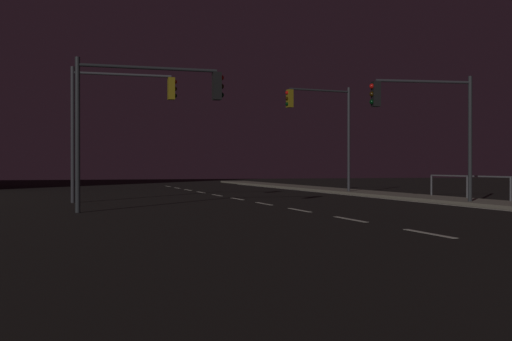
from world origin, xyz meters
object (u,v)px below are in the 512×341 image
Objects in this scene: traffic_light_mid_right at (323,117)px; traffic_light_far_left at (118,108)px; traffic_light_far_center at (146,103)px; traffic_light_near_left at (425,112)px.

traffic_light_far_left is at bearing -157.38° from traffic_light_mid_right.
traffic_light_far_center is at bearing -85.95° from traffic_light_far_left.
traffic_light_near_left is at bearing -27.42° from traffic_light_far_left.
traffic_light_mid_right is 1.14× the size of traffic_light_far_center.
traffic_light_near_left is at bearing 0.55° from traffic_light_far_center.
traffic_light_mid_right reaches higher than traffic_light_near_left.
traffic_light_far_center is 10.72m from traffic_light_near_left.
traffic_light_mid_right is at bearing 22.62° from traffic_light_far_left.
traffic_light_far_left is at bearing 152.58° from traffic_light_near_left.
traffic_light_far_center reaches higher than traffic_light_near_left.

